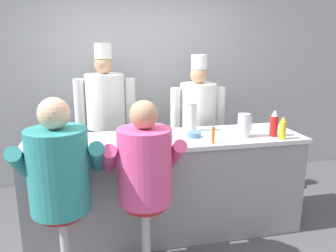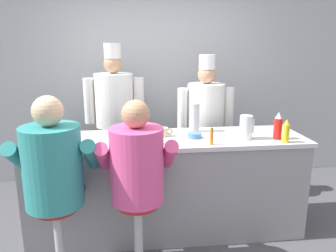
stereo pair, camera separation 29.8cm
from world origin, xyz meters
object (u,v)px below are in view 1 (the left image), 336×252
(cup_stack_steel, at_px, (192,117))
(napkin_dispenser_chrome, at_px, (146,138))
(mustard_bottle_yellow, at_px, (283,129))
(diner_seated_teal, at_px, (60,174))
(ketchup_bottle_red, at_px, (274,124))
(breakfast_plate, at_px, (56,142))
(hot_sauce_bottle_orange, at_px, (213,135))
(cook_in_whites_far, at_px, (198,121))
(water_pitcher_clear, at_px, (244,125))
(coffee_mug_tan, at_px, (163,132))
(diner_seated_pink, at_px, (144,169))
(cereal_bowl, at_px, (194,135))
(cook_in_whites_near, at_px, (106,114))

(cup_stack_steel, distance_m, napkin_dispenser_chrome, 0.66)
(mustard_bottle_yellow, height_order, cup_stack_steel, cup_stack_steel)
(diner_seated_teal, bearing_deg, mustard_bottle_yellow, 8.11)
(ketchup_bottle_red, distance_m, breakfast_plate, 2.01)
(mustard_bottle_yellow, bearing_deg, hot_sauce_bottle_orange, 179.43)
(hot_sauce_bottle_orange, distance_m, cook_in_whites_far, 1.01)
(mustard_bottle_yellow, height_order, breakfast_plate, mustard_bottle_yellow)
(mustard_bottle_yellow, relative_size, water_pitcher_clear, 0.96)
(coffee_mug_tan, bearing_deg, breakfast_plate, -178.42)
(hot_sauce_bottle_orange, distance_m, coffee_mug_tan, 0.50)
(coffee_mug_tan, distance_m, diner_seated_pink, 0.67)
(cereal_bowl, relative_size, diner_seated_pink, 0.09)
(mustard_bottle_yellow, bearing_deg, diner_seated_pink, -168.12)
(cereal_bowl, bearing_deg, water_pitcher_clear, -11.73)
(napkin_dispenser_chrome, height_order, diner_seated_teal, diner_seated_teal)
(cup_stack_steel, bearing_deg, napkin_dispenser_chrome, -143.52)
(napkin_dispenser_chrome, bearing_deg, diner_seated_pink, -100.96)
(water_pitcher_clear, bearing_deg, cereal_bowl, 168.27)
(cook_in_whites_near, height_order, cook_in_whites_far, cook_in_whites_near)
(hot_sauce_bottle_orange, relative_size, cereal_bowl, 1.15)
(breakfast_plate, xyz_separation_m, cup_stack_steel, (1.29, 0.16, 0.13))
(water_pitcher_clear, relative_size, cook_in_whites_near, 0.12)
(ketchup_bottle_red, xyz_separation_m, cereal_bowl, (-0.75, 0.13, -0.09))
(cereal_bowl, relative_size, cup_stack_steel, 0.45)
(diner_seated_teal, bearing_deg, diner_seated_pink, -0.21)
(breakfast_plate, distance_m, cereal_bowl, 1.25)
(diner_seated_teal, height_order, cook_in_whites_far, cook_in_whites_far)
(cup_stack_steel, height_order, cook_in_whites_near, cook_in_whites_near)
(ketchup_bottle_red, height_order, breakfast_plate, ketchup_bottle_red)
(water_pitcher_clear, xyz_separation_m, diner_seated_teal, (-1.63, -0.42, -0.17))
(coffee_mug_tan, relative_size, cup_stack_steel, 0.49)
(ketchup_bottle_red, height_order, coffee_mug_tan, ketchup_bottle_red)
(napkin_dispenser_chrome, distance_m, diner_seated_pink, 0.39)
(hot_sauce_bottle_orange, height_order, water_pitcher_clear, water_pitcher_clear)
(napkin_dispenser_chrome, relative_size, cook_in_whites_far, 0.08)
(water_pitcher_clear, bearing_deg, hot_sauce_bottle_orange, -158.65)
(cook_in_whites_near, bearing_deg, diner_seated_pink, -81.55)
(hot_sauce_bottle_orange, height_order, diner_seated_teal, diner_seated_teal)
(cook_in_whites_far, bearing_deg, cereal_bowl, -110.17)
(mustard_bottle_yellow, bearing_deg, cook_in_whites_near, 140.98)
(diner_seated_pink, bearing_deg, water_pitcher_clear, 22.79)
(cup_stack_steel, height_order, cook_in_whites_far, cook_in_whites_far)
(diner_seated_pink, relative_size, cook_in_whites_far, 0.84)
(ketchup_bottle_red, relative_size, napkin_dispenser_chrome, 1.86)
(water_pitcher_clear, height_order, napkin_dispenser_chrome, water_pitcher_clear)
(diner_seated_teal, relative_size, cook_in_whites_near, 0.80)
(breakfast_plate, bearing_deg, diner_seated_pink, -39.45)
(mustard_bottle_yellow, height_order, diner_seated_pink, diner_seated_pink)
(cook_in_whites_near, xyz_separation_m, cook_in_whites_far, (1.06, -0.26, -0.07))
(cereal_bowl, bearing_deg, diner_seated_teal, -156.13)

